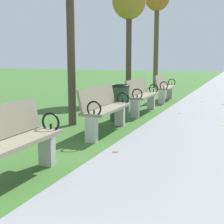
{
  "coord_description": "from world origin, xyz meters",
  "views": [
    {
      "loc": [
        1.88,
        -0.22,
        1.4
      ],
      "look_at": [
        -0.05,
        4.5,
        0.55
      ],
      "focal_mm": 50.27,
      "sensor_mm": 36.0,
      "label": 1
    }
  ],
  "objects_px": {
    "park_bench_3": "(105,108)",
    "park_bench_5": "(165,87)",
    "park_bench_2": "(5,143)",
    "park_bench_4": "(142,95)",
    "tree_4": "(157,2)",
    "trash_bin": "(120,103)",
    "tree_3": "(129,4)"
  },
  "relations": [
    {
      "from": "park_bench_3",
      "to": "park_bench_5",
      "type": "bearing_deg",
      "value": 90.0
    },
    {
      "from": "park_bench_5",
      "to": "park_bench_3",
      "type": "bearing_deg",
      "value": -90.0
    },
    {
      "from": "park_bench_2",
      "to": "tree_3",
      "type": "distance_m",
      "value": 8.65
    },
    {
      "from": "park_bench_2",
      "to": "trash_bin",
      "type": "xyz_separation_m",
      "value": [
        -0.15,
        3.97,
        -0.06
      ]
    },
    {
      "from": "trash_bin",
      "to": "park_bench_2",
      "type": "bearing_deg",
      "value": -87.88
    },
    {
      "from": "park_bench_2",
      "to": "park_bench_3",
      "type": "relative_size",
      "value": 0.99
    },
    {
      "from": "park_bench_5",
      "to": "tree_4",
      "type": "relative_size",
      "value": 0.32
    },
    {
      "from": "park_bench_5",
      "to": "tree_3",
      "type": "height_order",
      "value": "tree_3"
    },
    {
      "from": "tree_3",
      "to": "trash_bin",
      "type": "xyz_separation_m",
      "value": [
        1.21,
        -4.08,
        -2.9
      ]
    },
    {
      "from": "park_bench_3",
      "to": "tree_4",
      "type": "height_order",
      "value": "tree_4"
    },
    {
      "from": "park_bench_4",
      "to": "trash_bin",
      "type": "distance_m",
      "value": 1.27
    },
    {
      "from": "park_bench_2",
      "to": "tree_4",
      "type": "bearing_deg",
      "value": 97.2
    },
    {
      "from": "park_bench_3",
      "to": "tree_3",
      "type": "bearing_deg",
      "value": 104.47
    },
    {
      "from": "tree_4",
      "to": "trash_bin",
      "type": "distance_m",
      "value": 9.94
    },
    {
      "from": "tree_3",
      "to": "park_bench_2",
      "type": "bearing_deg",
      "value": -80.41
    },
    {
      "from": "park_bench_3",
      "to": "tree_4",
      "type": "distance_m",
      "value": 11.04
    },
    {
      "from": "park_bench_2",
      "to": "park_bench_4",
      "type": "height_order",
      "value": "same"
    },
    {
      "from": "park_bench_2",
      "to": "park_bench_4",
      "type": "relative_size",
      "value": 1.0
    },
    {
      "from": "park_bench_2",
      "to": "tree_3",
      "type": "height_order",
      "value": "tree_3"
    },
    {
      "from": "park_bench_5",
      "to": "tree_3",
      "type": "distance_m",
      "value": 3.15
    },
    {
      "from": "tree_3",
      "to": "tree_4",
      "type": "relative_size",
      "value": 0.8
    },
    {
      "from": "tree_4",
      "to": "park_bench_4",
      "type": "bearing_deg",
      "value": -78.08
    },
    {
      "from": "park_bench_4",
      "to": "park_bench_3",
      "type": "bearing_deg",
      "value": -90.0
    },
    {
      "from": "trash_bin",
      "to": "park_bench_4",
      "type": "bearing_deg",
      "value": 83.35
    },
    {
      "from": "park_bench_2",
      "to": "trash_bin",
      "type": "distance_m",
      "value": 3.98
    },
    {
      "from": "park_bench_2",
      "to": "trash_bin",
      "type": "relative_size",
      "value": 1.91
    },
    {
      "from": "park_bench_4",
      "to": "tree_3",
      "type": "height_order",
      "value": "tree_3"
    },
    {
      "from": "tree_4",
      "to": "trash_bin",
      "type": "height_order",
      "value": "tree_4"
    },
    {
      "from": "park_bench_4",
      "to": "trash_bin",
      "type": "bearing_deg",
      "value": -96.65
    },
    {
      "from": "park_bench_2",
      "to": "park_bench_4",
      "type": "distance_m",
      "value": 5.24
    },
    {
      "from": "park_bench_4",
      "to": "trash_bin",
      "type": "xyz_separation_m",
      "value": [
        -0.15,
        -1.26,
        -0.06
      ]
    },
    {
      "from": "park_bench_3",
      "to": "park_bench_5",
      "type": "height_order",
      "value": "same"
    }
  ]
}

